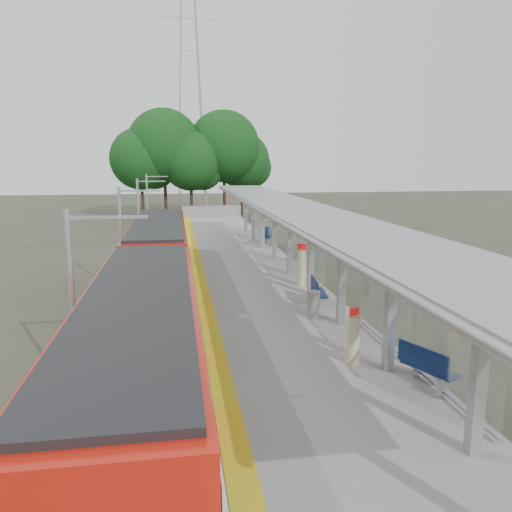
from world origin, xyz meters
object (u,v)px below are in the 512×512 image
Objects in this scene: bench_mid at (317,290)px; info_pillar_far at (302,268)px; info_pillar_near at (353,340)px; litter_bin at (313,304)px; train at (154,284)px; bench_near at (426,366)px; bench_far at (267,235)px.

bench_mid is 3.05m from info_pillar_far.
info_pillar_near is 4.27m from litter_bin.
bench_mid is at bearing -0.56° from train.
info_pillar_near is at bearing -90.56° from litter_bin.
info_pillar_far reaches higher than bench_mid.
bench_mid is 0.82× the size of info_pillar_far.
bench_near is 22.67m from bench_far.
litter_bin is at bearing -76.68° from info_pillar_far.
litter_bin is at bearing -69.91° from bench_far.
info_pillar_far is (-0.59, -12.02, 0.25)m from bench_far.
train reaches higher than bench_far.
bench_near is 0.96× the size of info_pillar_near.
bench_mid is at bearing -68.07° from bench_far.
bench_far reaches higher than bench_mid.
bench_mid is at bearing 69.67° from litter_bin.
litter_bin is at bearing -103.54° from bench_mid.
litter_bin is (-0.62, -1.68, -0.07)m from bench_mid.
train is 16.97× the size of info_pillar_near.
info_pillar_near reaches higher than bench_mid.
info_pillar_near reaches higher than bench_far.
bench_mid is 0.98× the size of info_pillar_near.
bench_far is at bearing 64.65° from train.
train is at bearing 110.34° from info_pillar_near.
bench_far is 21.04m from info_pillar_near.
bench_mid is 0.93× the size of bench_far.
bench_mid is (-0.67, 7.61, 0.01)m from bench_near.
info_pillar_near is (-1.39, -20.99, 0.11)m from bench_far.
bench_mid is at bearing 60.41° from info_pillar_near.
info_pillar_near is 9.01m from info_pillar_far.
train is at bearing -90.64° from bench_far.
info_pillar_far reaches higher than info_pillar_near.
bench_mid is 5.98m from info_pillar_near.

